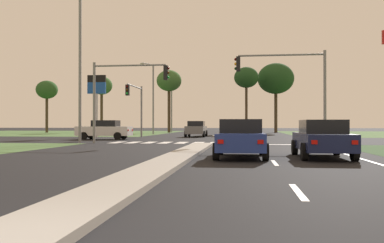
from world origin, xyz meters
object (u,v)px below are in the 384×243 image
(car_grey_third, at_px, (196,129))
(traffic_signal_near_left, at_px, (122,87))
(car_navy_second, at_px, (322,138))
(treeline_fourth, at_px, (246,78))
(treeline_second, at_px, (102,87))
(treeline_third, at_px, (169,81))
(traffic_signal_far_left, at_px, (136,100))
(street_lamp_fourth, at_px, (171,102))
(treeline_near, at_px, (47,90))
(car_white_near, at_px, (104,130))
(street_lamp_third, at_px, (152,95))
(fuel_price_totem, at_px, (97,92))
(pedestrian_at_median, at_px, (221,126))
(car_blue_fourth, at_px, (241,138))
(traffic_signal_near_right, at_px, (291,79))
(street_lamp_second, at_px, (77,58))
(treeline_fifth, at_px, (276,79))

(car_grey_third, relative_size, traffic_signal_near_left, 0.80)
(car_navy_second, height_order, treeline_fourth, treeline_fourth)
(treeline_fourth, bearing_deg, treeline_second, 170.07)
(treeline_third, bearing_deg, traffic_signal_far_left, -87.27)
(street_lamp_fourth, relative_size, treeline_near, 1.06)
(car_navy_second, relative_size, traffic_signal_near_left, 0.83)
(car_white_near, distance_m, street_lamp_third, 18.02)
(traffic_signal_near_left, bearing_deg, street_lamp_fourth, 94.90)
(car_navy_second, xyz_separation_m, street_lamp_third, (-14.50, 34.98, 4.27))
(street_lamp_third, distance_m, fuel_price_totem, 13.00)
(pedestrian_at_median, xyz_separation_m, fuel_price_totem, (-11.61, -8.75, 3.30))
(car_grey_third, height_order, car_blue_fourth, car_grey_third)
(traffic_signal_near_left, bearing_deg, fuel_price_totem, 117.26)
(pedestrian_at_median, bearing_deg, traffic_signal_near_right, 150.43)
(traffic_signal_far_left, xyz_separation_m, street_lamp_second, (-1.47, -10.50, 2.40))
(car_white_near, xyz_separation_m, street_lamp_fourth, (0.34, 31.13, 3.91))
(traffic_signal_far_left, xyz_separation_m, treeline_fifth, (14.89, 24.84, 4.50))
(street_lamp_fourth, bearing_deg, fuel_price_totem, -96.03)
(car_blue_fourth, xyz_separation_m, traffic_signal_far_left, (-9.96, 21.89, 2.78))
(treeline_fourth, xyz_separation_m, treeline_fifth, (4.40, 3.54, 0.22))
(treeline_fifth, bearing_deg, car_grey_third, -114.39)
(street_lamp_fourth, height_order, treeline_near, street_lamp_fourth)
(car_navy_second, relative_size, car_grey_third, 1.04)
(car_blue_fourth, xyz_separation_m, street_lamp_fourth, (-11.26, 48.81, 3.97))
(car_blue_fourth, relative_size, treeline_fifth, 0.44)
(traffic_signal_near_right, bearing_deg, car_white_near, 154.91)
(car_navy_second, height_order, treeline_fifth, treeline_fifth)
(treeline_fifth, bearing_deg, treeline_near, -174.16)
(street_lamp_third, distance_m, treeline_fifth, 20.19)
(traffic_signal_near_left, distance_m, street_lamp_third, 24.69)
(car_navy_second, distance_m, treeline_fifth, 47.11)
(traffic_signal_near_left, bearing_deg, car_navy_second, -43.44)
(car_white_near, distance_m, traffic_signal_near_right, 16.65)
(street_lamp_second, bearing_deg, traffic_signal_far_left, 82.04)
(treeline_near, relative_size, treeline_fifth, 0.76)
(street_lamp_fourth, distance_m, treeline_third, 4.28)
(traffic_signal_near_right, xyz_separation_m, treeline_third, (-14.26, 35.03, 3.58))
(traffic_signal_far_left, relative_size, treeline_near, 0.68)
(street_lamp_second, relative_size, treeline_fourth, 1.14)
(car_white_near, bearing_deg, fuel_price_totem, 26.92)
(traffic_signal_near_right, bearing_deg, treeline_near, 135.09)
(car_grey_third, height_order, treeline_fourth, treeline_fourth)
(traffic_signal_near_right, xyz_separation_m, fuel_price_totem, (-17.21, 11.72, 0.25))
(treeline_fourth, bearing_deg, street_lamp_fourth, 154.52)
(car_white_near, xyz_separation_m, traffic_signal_far_left, (1.65, 4.21, 2.72))
(treeline_fifth, bearing_deg, street_lamp_third, -144.75)
(car_white_near, distance_m, treeline_fourth, 29.10)
(car_blue_fourth, relative_size, traffic_signal_near_left, 0.84)
(traffic_signal_far_left, bearing_deg, street_lamp_second, -97.96)
(street_lamp_third, bearing_deg, street_lamp_fourth, 89.54)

